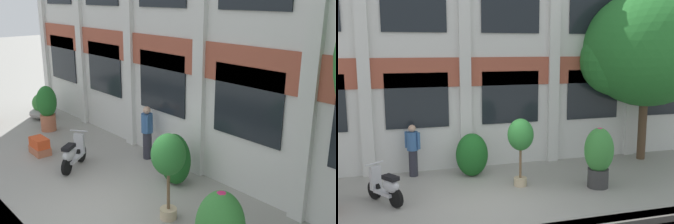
# 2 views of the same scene
# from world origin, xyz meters

# --- Properties ---
(ground_plane) EXTENTS (80.00, 80.00, 0.00)m
(ground_plane) POSITION_xyz_m (0.00, 0.00, 0.00)
(ground_plane) COLOR gray
(apartment_facade) EXTENTS (18.25, 0.64, 7.16)m
(apartment_facade) POSITION_xyz_m (-0.00, 3.09, 3.58)
(apartment_facade) COLOR silver
(apartment_facade) RESTS_ON ground
(potted_plant_wide_bowl) EXTENTS (1.04, 1.04, 0.99)m
(potted_plant_wide_bowl) POSITION_xyz_m (-7.51, 1.85, 0.41)
(potted_plant_wide_bowl) COLOR gray
(potted_plant_wide_bowl) RESTS_ON ground
(potted_plant_square_trough) EXTENTS (0.74, 0.44, 0.51)m
(potted_plant_square_trough) POSITION_xyz_m (-4.10, 0.21, 0.24)
(potted_plant_square_trough) COLOR #B76647
(potted_plant_square_trough) RESTS_ON ground
(potted_plant_stone_basin) EXTENTS (0.69, 0.69, 1.61)m
(potted_plant_stone_basin) POSITION_xyz_m (-5.97, 1.36, 0.88)
(potted_plant_stone_basin) COLOR #B76647
(potted_plant_stone_basin) RESTS_ON ground
(potted_plant_tall_urn) EXTENTS (0.73, 0.73, 1.92)m
(potted_plant_tall_urn) POSITION_xyz_m (1.16, 0.76, 1.39)
(potted_plant_tall_urn) COLOR tan
(potted_plant_tall_urn) RESTS_ON ground
(scooter_second_parked) EXTENTS (0.88, 1.17, 0.98)m
(scooter_second_parked) POSITION_xyz_m (-2.46, 0.44, 0.44)
(scooter_second_parked) COLOR black
(scooter_second_parked) RESTS_ON ground
(resident_by_doorway) EXTENTS (0.44, 0.36, 1.59)m
(resident_by_doorway) POSITION_xyz_m (-1.69, 2.45, 0.85)
(resident_by_doorway) COLOR #282833
(resident_by_doorway) RESTS_ON ground
(topiary_hedge) EXTENTS (1.04, 0.79, 1.32)m
(topiary_hedge) POSITION_xyz_m (0.02, 1.97, 0.66)
(topiary_hedge) COLOR #19561E
(topiary_hedge) RESTS_ON ground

